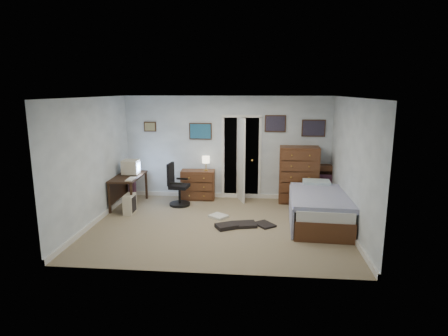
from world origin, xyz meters
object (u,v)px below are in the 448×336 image
at_px(tall_dresser, 299,175).
at_px(bed, 319,207).
at_px(low_dresser, 198,185).
at_px(computer_desk, 125,183).
at_px(office_chair, 177,189).

distance_m(tall_dresser, bed, 1.50).
bearing_deg(bed, tall_dresser, 103.52).
xyz_separation_m(low_dresser, bed, (2.68, -1.46, -0.03)).
bearing_deg(computer_desk, office_chair, 4.96).
bearing_deg(tall_dresser, low_dresser, -178.26).
bearing_deg(bed, office_chair, 166.70).
xyz_separation_m(computer_desk, low_dresser, (1.59, 0.68, -0.19)).
bearing_deg(low_dresser, office_chair, -128.67).
height_order(office_chair, tall_dresser, tall_dresser).
height_order(computer_desk, bed, computer_desk).
bearing_deg(bed, computer_desk, 172.74).
relative_size(low_dresser, tall_dresser, 0.60).
relative_size(computer_desk, tall_dresser, 0.92).
xyz_separation_m(tall_dresser, bed, (0.26, -1.44, -0.34)).
distance_m(office_chair, tall_dresser, 2.88).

